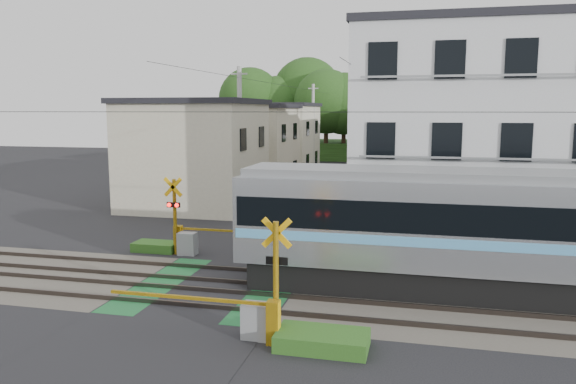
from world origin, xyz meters
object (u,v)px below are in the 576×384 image
(crossing_signal_far, at_px, (186,237))
(apartment_block, at_px, (473,133))
(pedestrian, at_px, (356,166))
(crossing_signal_near, at_px, (259,312))

(crossing_signal_far, distance_m, apartment_block, 13.14)
(apartment_block, height_order, pedestrian, apartment_block)
(crossing_signal_far, xyz_separation_m, apartment_block, (11.09, 5.84, 3.94))
(apartment_block, relative_size, pedestrian, 5.49)
(crossing_signal_far, distance_m, pedestrian, 28.27)
(crossing_signal_near, height_order, pedestrian, crossing_signal_near)
(crossing_signal_near, distance_m, apartment_block, 14.95)
(crossing_signal_near, distance_m, crossing_signal_far, 8.95)
(crossing_signal_near, relative_size, crossing_signal_far, 1.00)
(crossing_signal_near, bearing_deg, crossing_signal_far, 125.29)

